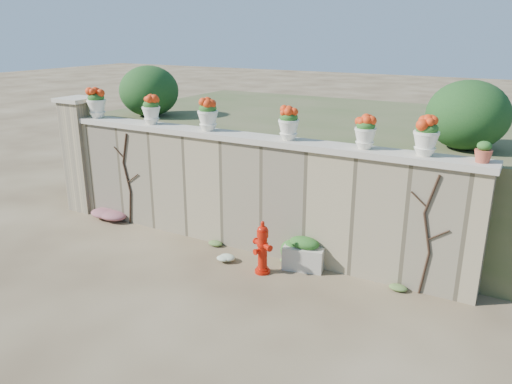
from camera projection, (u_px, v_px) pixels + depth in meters
The scene contains 21 objects.
ground at pixel (188, 287), 7.84m from camera, with size 80.00×80.00×0.00m, color #4A3925.
stone_wall at pixel (246, 195), 9.01m from camera, with size 8.00×0.40×2.00m, color gray.
wall_cap at pixel (246, 138), 8.69m from camera, with size 8.10×0.52×0.10m, color beige.
gate_pillar at pixel (83, 154), 10.88m from camera, with size 0.72×0.72×2.48m.
raised_fill at pixel (316, 157), 11.66m from camera, with size 9.00×6.00×2.00m, color #384C23.
back_shrub_left at pixel (149, 91), 11.02m from camera, with size 1.30×1.30×1.10m, color #143814.
back_shrub_right at pixel (468, 115), 7.93m from camera, with size 1.30×1.30×1.10m, color #143814.
vine_left at pixel (127, 178), 10.09m from camera, with size 0.60×0.04×1.91m.
vine_right at pixel (427, 234), 7.32m from camera, with size 0.60×0.04×1.91m.
fire_hydrant at pixel (262, 247), 8.15m from camera, with size 0.39×0.28×0.91m.
planter_box at pixel (304, 254), 8.37m from camera, with size 0.74×0.52×0.56m.
green_shrub at pixel (287, 250), 8.49m from camera, with size 0.58×0.52×0.55m, color #1E5119.
magenta_clump at pixel (111, 213), 10.57m from camera, with size 1.03×0.69×0.28m, color #C22671.
white_flowers at pixel (224, 257), 8.64m from camera, with size 0.47×0.38×0.17m, color white.
urn_pot_0 at pixel (96, 103), 10.26m from camera, with size 0.39×0.39×0.61m.
urn_pot_1 at pixel (151, 110), 9.58m from camera, with size 0.35×0.35×0.55m.
urn_pot_2 at pixel (208, 115), 8.95m from camera, with size 0.37×0.37×0.58m.
urn_pot_3 at pixel (289, 124), 8.20m from camera, with size 0.35×0.35×0.54m.
urn_pot_4 at pixel (365, 132), 7.60m from camera, with size 0.33×0.33×0.52m.
urn_pot_5 at pixel (426, 136), 7.17m from camera, with size 0.37×0.37×0.58m.
terracotta_pot at pixel (483, 153), 6.85m from camera, with size 0.24×0.24×0.29m.
Camera 1 is at (4.37, -5.55, 3.85)m, focal length 35.00 mm.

